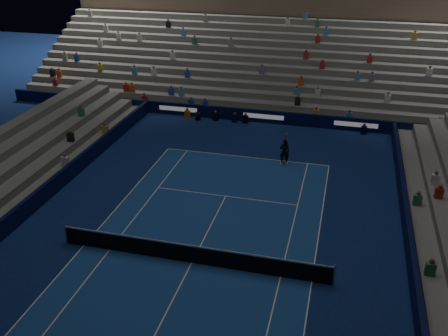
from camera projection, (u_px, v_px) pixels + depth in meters
name	position (u px, v px, depth m)	size (l,w,h in m)	color
ground	(192.00, 263.00, 22.89)	(90.00, 90.00, 0.00)	#0D1F53
court_surface	(192.00, 263.00, 22.89)	(10.97, 23.77, 0.01)	navy
sponsor_barrier_far	(264.00, 116.00, 38.73)	(44.00, 0.25, 1.00)	black
sponsor_barrier_east	(415.00, 289.00, 20.52)	(0.25, 37.00, 1.00)	black
sponsor_barrier_west	(6.00, 225.00, 24.82)	(0.25, 37.00, 1.00)	black
grandstand_main	(283.00, 52.00, 45.62)	(44.00, 15.20, 11.20)	slate
tennis_net	(191.00, 254.00, 22.67)	(12.90, 0.10, 1.10)	#B2B2B7
tennis_player	(284.00, 152.00, 31.86)	(0.64, 0.42, 1.75)	black
broadcast_camera	(198.00, 116.00, 39.40)	(0.56, 0.92, 0.54)	black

